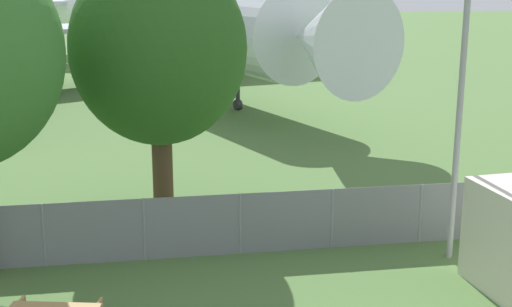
{
  "coord_description": "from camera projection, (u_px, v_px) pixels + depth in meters",
  "views": [
    {
      "loc": [
        -2.56,
        -6.72,
        7.45
      ],
      "look_at": [
        0.93,
        14.11,
        2.0
      ],
      "focal_mm": 50.0,
      "sensor_mm": 36.0,
      "label": 1
    }
  ],
  "objects": [
    {
      "name": "light_mast",
      "position": [
        462.0,
        73.0,
        17.82
      ],
      "size": [
        0.44,
        0.44,
        8.14
      ],
      "color": "#99999E",
      "rests_on": "ground"
    },
    {
      "name": "tree_left_of_cabin",
      "position": [
        159.0,
        49.0,
        20.63
      ],
      "size": [
        5.15,
        5.15,
        8.09
      ],
      "color": "#4C3823",
      "rests_on": "ground"
    },
    {
      "name": "perimeter_fence",
      "position": [
        240.0,
        224.0,
        19.08
      ],
      "size": [
        56.07,
        0.07,
        1.7
      ],
      "color": "gray",
      "rests_on": "ground"
    },
    {
      "name": "airplane",
      "position": [
        156.0,
        17.0,
        47.24
      ],
      "size": [
        33.46,
        42.17,
        13.95
      ],
      "rotation": [
        0.0,
        0.0,
        -1.21
      ],
      "color": "silver",
      "rests_on": "ground"
    }
  ]
}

